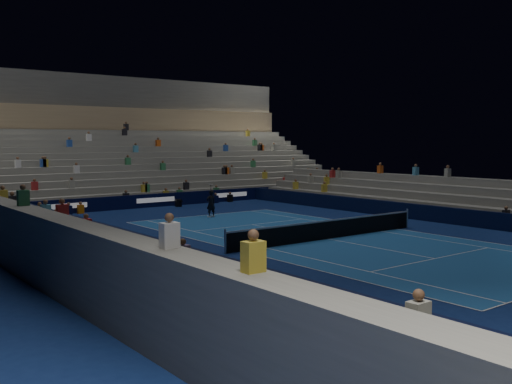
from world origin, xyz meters
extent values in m
plane|color=#0D1E52|center=(0.00, 0.00, 0.00)|extent=(90.00, 90.00, 0.00)
cube|color=#1A5093|center=(0.00, 0.00, 0.01)|extent=(10.97, 23.77, 0.01)
cube|color=black|center=(0.00, 18.50, 0.50)|extent=(44.00, 0.25, 1.00)
cube|color=black|center=(9.70, 0.00, 0.50)|extent=(0.25, 37.00, 1.00)
cube|color=black|center=(-9.70, 0.00, 0.50)|extent=(0.25, 37.00, 1.00)
cube|color=slate|center=(0.00, 19.50, 0.25)|extent=(44.00, 1.00, 0.50)
cube|color=slate|center=(0.00, 20.50, 0.50)|extent=(44.00, 1.00, 1.00)
cube|color=slate|center=(0.00, 21.50, 0.75)|extent=(44.00, 1.00, 1.50)
cube|color=slate|center=(0.00, 22.50, 1.00)|extent=(44.00, 1.00, 2.00)
cube|color=slate|center=(0.00, 23.50, 1.25)|extent=(44.00, 1.00, 2.50)
cube|color=slate|center=(0.00, 24.50, 1.50)|extent=(44.00, 1.00, 3.00)
cube|color=slate|center=(0.00, 25.50, 1.75)|extent=(44.00, 1.00, 3.50)
cube|color=slate|center=(0.00, 26.50, 2.00)|extent=(44.00, 1.00, 4.00)
cube|color=slate|center=(0.00, 27.50, 2.25)|extent=(44.00, 1.00, 4.50)
cube|color=slate|center=(0.00, 28.50, 2.50)|extent=(44.00, 1.00, 5.00)
cube|color=slate|center=(0.00, 29.50, 2.75)|extent=(44.00, 1.00, 5.50)
cube|color=slate|center=(0.00, 30.50, 3.00)|extent=(44.00, 1.00, 6.00)
cube|color=#927B5A|center=(0.00, 31.60, 7.10)|extent=(44.00, 0.60, 2.20)
cube|color=#474644|center=(0.00, 33.00, 9.70)|extent=(44.00, 2.40, 3.00)
cube|color=slate|center=(10.50, 0.00, 0.25)|extent=(1.00, 37.00, 0.50)
cube|color=slate|center=(11.50, 0.00, 0.50)|extent=(1.00, 37.00, 1.00)
cube|color=slate|center=(12.50, 0.00, 0.75)|extent=(1.00, 37.00, 1.50)
cube|color=slate|center=(13.50, 0.00, 1.00)|extent=(1.00, 37.00, 2.00)
cube|color=slate|center=(14.50, 0.00, 1.25)|extent=(1.00, 37.00, 2.50)
cube|color=slate|center=(-10.50, 0.00, 0.25)|extent=(1.00, 37.00, 0.50)
cube|color=slate|center=(-11.50, 0.00, 0.50)|extent=(1.00, 37.00, 1.00)
cube|color=slate|center=(-12.50, 0.00, 0.75)|extent=(1.00, 37.00, 1.50)
cube|color=slate|center=(-13.50, 0.00, 1.00)|extent=(1.00, 37.00, 2.00)
cube|color=slate|center=(-14.50, 0.00, 1.25)|extent=(1.00, 37.00, 2.50)
cylinder|color=#B2B2B7|center=(-6.40, 0.00, 0.55)|extent=(0.10, 0.10, 1.10)
cylinder|color=#B2B2B7|center=(6.40, 0.00, 0.55)|extent=(0.10, 0.10, 1.10)
cube|color=black|center=(0.00, 0.00, 0.45)|extent=(12.80, 0.03, 0.90)
cube|color=white|center=(0.00, 0.00, 0.94)|extent=(12.80, 0.04, 0.08)
imported|color=black|center=(0.02, 10.85, 0.89)|extent=(0.67, 0.45, 1.79)
cube|color=black|center=(1.51, 17.63, 0.28)|extent=(0.54, 0.61, 0.56)
cylinder|color=black|center=(1.51, 17.19, 0.45)|extent=(0.24, 0.38, 0.16)
camera|label=1|loc=(-21.06, -21.06, 5.00)|focal=41.04mm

